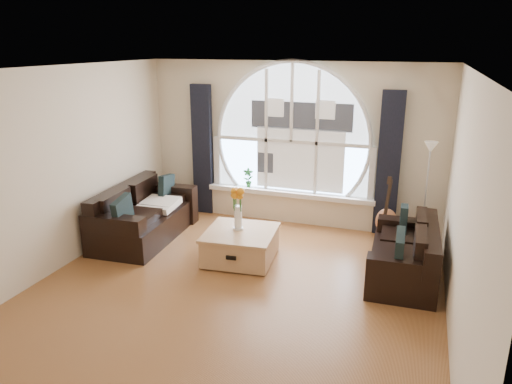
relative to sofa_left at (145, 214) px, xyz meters
name	(u,v)px	position (x,y,z in m)	size (l,w,h in m)	color
ground	(232,293)	(1.96, -1.20, -0.40)	(5.00, 5.50, 0.01)	brown
ceiling	(229,69)	(1.96, -1.20, 2.30)	(5.00, 5.50, 0.01)	silver
wall_back	(292,144)	(1.96, 1.55, 0.95)	(5.00, 0.01, 2.70)	beige
wall_front	(71,308)	(1.96, -3.95, 0.95)	(5.00, 0.01, 2.70)	beige
wall_left	(55,171)	(-0.54, -1.20, 0.95)	(0.01, 5.50, 2.70)	beige
wall_right	(463,213)	(4.46, -1.20, 0.95)	(0.01, 5.50, 2.70)	beige
attic_slope	(443,111)	(4.16, -1.20, 1.95)	(0.92, 5.50, 0.72)	silver
arched_window	(292,128)	(1.96, 1.52, 1.23)	(2.60, 0.06, 2.15)	silver
window_sill	(289,193)	(1.96, 1.45, 0.11)	(2.90, 0.22, 0.08)	white
window_frame	(291,128)	(1.96, 1.49, 1.23)	(2.76, 0.08, 2.15)	white
neighbor_house	(300,136)	(2.11, 1.50, 1.10)	(1.70, 0.02, 1.50)	silver
curtain_left	(203,150)	(0.36, 1.43, 0.75)	(0.35, 0.12, 2.30)	black
curtain_right	(389,165)	(3.56, 1.43, 0.75)	(0.35, 0.12, 2.30)	black
sofa_left	(145,214)	(0.00, 0.00, 0.00)	(0.94, 1.88, 0.83)	black
sofa_right	(404,249)	(3.93, -0.05, 0.00)	(0.81, 1.63, 0.72)	black
coffee_chest	(241,244)	(1.72, -0.26, -0.16)	(0.97, 0.97, 0.47)	tan
throw_blanket	(159,204)	(0.14, 0.23, 0.10)	(0.55, 0.55, 0.10)	silver
vase_flowers	(238,203)	(1.66, -0.20, 0.42)	(0.24, 0.24, 0.70)	white
floor_lamp	(426,194)	(4.15, 1.18, 0.40)	(0.24, 0.24, 1.60)	#B2B2B2
guitar	(387,208)	(3.61, 1.16, 0.13)	(0.36, 0.24, 1.06)	#965731
potted_plant	(248,178)	(1.21, 1.45, 0.32)	(0.18, 0.12, 0.34)	#1E6023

